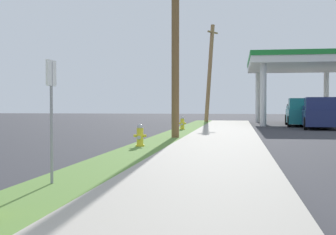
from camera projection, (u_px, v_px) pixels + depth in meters
fire_hydrant_second at (140, 136)px, 14.98m from camera, size 0.42×0.38×0.74m
fire_hydrant_third at (182, 124)px, 25.66m from camera, size 0.42×0.37×0.74m
utility_pole_midground at (175, 12)px, 19.03m from camera, size 1.26×0.83×10.38m
utility_pole_background at (210, 72)px, 37.81m from camera, size 1.11×1.65×8.11m
street_sign_post at (51, 95)px, 7.81m from camera, size 0.05×0.36×2.12m
car_tan_by_near_pump at (298, 114)px, 39.37m from camera, size 2.14×4.58×1.57m
car_white_by_far_pump at (322, 115)px, 35.70m from camera, size 2.14×4.59×1.57m
truck_teal_at_forecourt at (302, 113)px, 32.59m from camera, size 2.42×5.51×1.97m
truck_navy_on_apron at (319, 114)px, 28.87m from camera, size 2.50×5.54×1.97m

